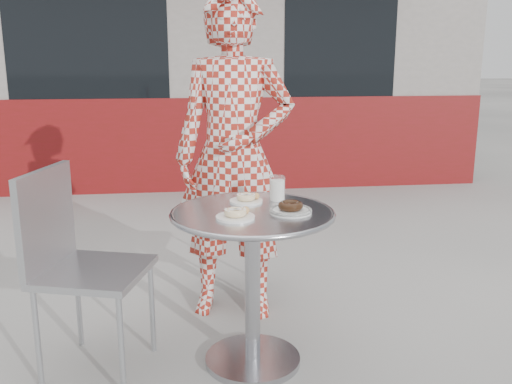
{
  "coord_description": "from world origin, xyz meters",
  "views": [
    {
      "loc": [
        -0.25,
        -2.44,
        1.45
      ],
      "look_at": [
        0.07,
        0.1,
        0.83
      ],
      "focal_mm": 40.0,
      "sensor_mm": 36.0,
      "label": 1
    }
  ],
  "objects": [
    {
      "name": "plate_far",
      "position": [
        0.03,
        0.19,
        0.78
      ],
      "size": [
        0.16,
        0.16,
        0.04
      ],
      "rotation": [
        0.0,
        0.0,
        -0.16
      ],
      "color": "white",
      "rests_on": "bistro_table"
    },
    {
      "name": "chair_far",
      "position": [
        0.01,
        0.9,
        0.24
      ],
      "size": [
        0.42,
        0.42,
        0.78
      ],
      "rotation": [
        0.0,
        0.0,
        3.02
      ],
      "color": "#AAADB2",
      "rests_on": "ground"
    },
    {
      "name": "bistro_table",
      "position": [
        0.04,
        0.02,
        0.57
      ],
      "size": [
        0.75,
        0.75,
        0.76
      ],
      "rotation": [
        0.0,
        0.0,
        -0.18
      ],
      "color": "#B4B4B9",
      "rests_on": "ground"
    },
    {
      "name": "seated_person",
      "position": [
        0.01,
        0.62,
        0.9
      ],
      "size": [
        0.73,
        0.56,
        1.79
      ],
      "primitive_type": "imported",
      "rotation": [
        0.0,
        0.0,
        -0.21
      ],
      "color": "maroon",
      "rests_on": "ground"
    },
    {
      "name": "storefront",
      "position": [
        -0.0,
        5.56,
        1.49
      ],
      "size": [
        6.02,
        4.55,
        3.0
      ],
      "color": "gray",
      "rests_on": "ground"
    },
    {
      "name": "milk_cup",
      "position": [
        0.18,
        0.2,
        0.82
      ],
      "size": [
        0.08,
        0.08,
        0.12
      ],
      "rotation": [
        0.0,
        0.0,
        0.05
      ],
      "color": "white",
      "rests_on": "bistro_table"
    },
    {
      "name": "chair_left",
      "position": [
        -0.7,
        0.07,
        0.29
      ],
      "size": [
        0.57,
        0.56,
        0.95
      ],
      "rotation": [
        0.0,
        0.0,
        1.28
      ],
      "color": "#AAADB2",
      "rests_on": "ground"
    },
    {
      "name": "plate_near",
      "position": [
        -0.04,
        -0.08,
        0.78
      ],
      "size": [
        0.17,
        0.17,
        0.05
      ],
      "rotation": [
        0.0,
        0.0,
        0.16
      ],
      "color": "white",
      "rests_on": "bistro_table"
    },
    {
      "name": "ground",
      "position": [
        0.0,
        0.0,
        0.0
      ],
      "size": [
        60.0,
        60.0,
        0.0
      ],
      "primitive_type": "plane",
      "color": "#A9A6A1",
      "rests_on": "ground"
    },
    {
      "name": "plate_checker",
      "position": [
        0.21,
        -0.02,
        0.77
      ],
      "size": [
        0.19,
        0.19,
        0.05
      ],
      "rotation": [
        0.0,
        0.0,
        -0.05
      ],
      "color": "white",
      "rests_on": "bistro_table"
    }
  ]
}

